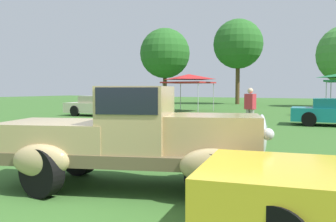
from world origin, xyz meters
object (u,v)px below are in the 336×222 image
Objects in this scene: feature_pickup_truck at (133,136)px; show_car_teal at (336,112)px; canopy_tent_left_field at (189,78)px; show_car_cream at (100,106)px; spectator_near_truck at (250,108)px.

feature_pickup_truck is 12.86m from show_car_teal.
feature_pickup_truck reaches higher than show_car_teal.
canopy_tent_left_field is at bearing 113.38° from feature_pickup_truck.
canopy_tent_left_field is (2.79, 6.60, 1.82)m from show_car_cream.
show_car_cream and show_car_teal have the same top height.
show_car_cream is at bearing 162.87° from spectator_near_truck.
spectator_near_truck reaches higher than show_car_teal.
show_car_cream is 2.63× the size of spectator_near_truck.
show_car_cream is 1.45× the size of canopy_tent_left_field.
show_car_cream is 1.10× the size of show_car_teal.
show_car_teal is at bearing -30.09° from canopy_tent_left_field.
feature_pickup_truck is at bearing -86.00° from spectator_near_truck.
canopy_tent_left_field is (-10.20, 5.91, 1.82)m from show_car_teal.
show_car_teal is at bearing 80.31° from feature_pickup_truck.
show_car_cream is 10.68m from spectator_near_truck.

